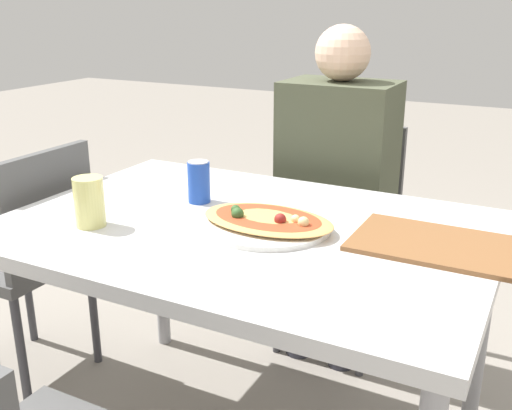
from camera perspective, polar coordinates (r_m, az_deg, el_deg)
The scene contains 8 objects.
dining_table at distance 1.64m, azimuth -1.03°, elevation -4.13°, with size 1.29×0.90×0.75m.
chair_far_seated at distance 2.36m, azimuth 8.32°, elevation -1.45°, with size 0.40×0.40×0.87m.
chair_side_left at distance 2.20m, azimuth -20.84°, elevation -4.12°, with size 0.40×0.40×0.87m.
person_seated at distance 2.19m, azimuth 7.64°, elevation 3.32°, with size 0.39×0.29×1.24m.
pizza_main at distance 1.58m, azimuth 1.11°, elevation -1.57°, with size 0.38×0.34×0.06m.
soda_can at distance 1.78m, azimuth -5.46°, elevation 2.21°, with size 0.07×0.07×0.12m.
drink_glass at distance 1.64m, azimuth -15.59°, elevation 0.29°, with size 0.08×0.08×0.13m.
serving_tray at distance 1.53m, azimuth 17.19°, elevation -3.67°, with size 0.42×0.27×0.01m.
Camera 1 is at (0.72, -1.32, 1.32)m, focal length 42.00 mm.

